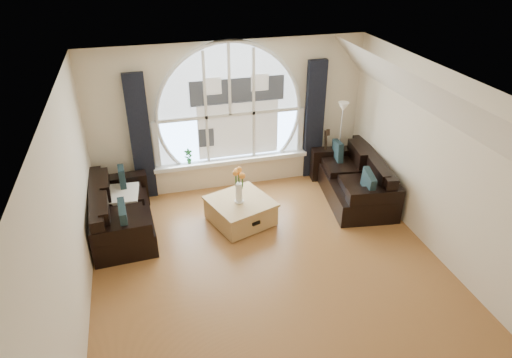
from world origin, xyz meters
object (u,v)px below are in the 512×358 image
Objects in this scene: floor_lamp at (340,143)px; guitar at (324,153)px; sofa_right at (353,179)px; coffee_chest at (241,210)px; sofa_left at (122,210)px; vase_flowers at (239,181)px; potted_plant at (189,156)px.

guitar is (-0.21, 0.22, -0.27)m from floor_lamp.
guitar is at bearing 110.82° from sofa_right.
coffee_chest is at bearing -166.01° from sofa_right.
floor_lamp is at bearing -45.93° from guitar.
sofa_left is 1.91m from coffee_chest.
guitar is at bearing 30.52° from vase_flowers.
sofa_right is 1.14× the size of floor_lamp.
vase_flowers is at bearing -146.91° from coffee_chest.
sofa_left is 1.10× the size of floor_lamp.
coffee_chest is 0.58m from vase_flowers.
vase_flowers reaches higher than sofa_right.
sofa_right is at bearing -90.39° from floor_lamp.
sofa_right reaches higher than coffee_chest.
sofa_left is at bearing -139.79° from potted_plant.
guitar is (3.81, 0.86, 0.13)m from sofa_left.
sofa_left is 0.97× the size of sofa_right.
vase_flowers is (1.86, -0.29, 0.41)m from sofa_left.
vase_flowers is 2.43× the size of potted_plant.
sofa_left is 1.67× the size of guitar.
sofa_right is at bearing -76.89° from guitar.
floor_lamp is at bearing -8.06° from potted_plant.
floor_lamp reaches higher than sofa_left.
sofa_left is 1.92m from vase_flowers.
coffee_chest is at bearing -10.60° from sofa_left.
sofa_left is 4.02m from sofa_right.
vase_flowers is 2.29m from guitar.
sofa_left is 3.91m from guitar.
potted_plant is at bearing 97.79° from coffee_chest.
sofa_left is at bearing -172.43° from sofa_right.
potted_plant reaches higher than sofa_right.
guitar is 3.68× the size of potted_plant.
coffee_chest is (-2.13, -0.22, -0.17)m from sofa_right.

